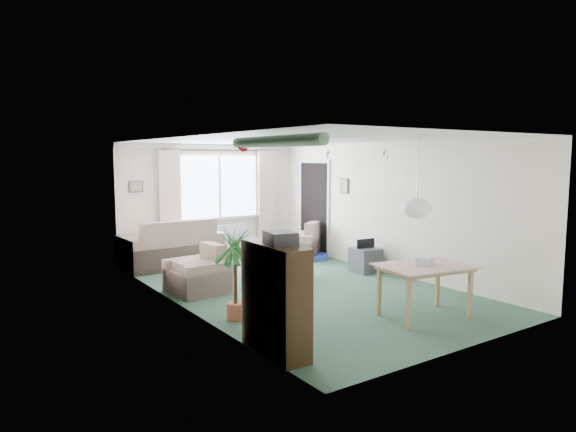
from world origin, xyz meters
TOP-DOWN VIEW (x-y plane):
  - ground at (0.00, 0.00)m, footprint 6.50×6.50m
  - window at (0.20, 3.23)m, footprint 1.80×0.03m
  - curtain_rod at (0.20, 3.15)m, footprint 2.60×0.03m
  - curtain_left at (-0.95, 3.13)m, footprint 0.45×0.08m
  - curtain_right at (1.35, 3.13)m, footprint 0.45×0.08m
  - radiator at (0.20, 3.19)m, footprint 1.20×0.10m
  - doorway at (1.99, 2.20)m, footprint 0.03×0.95m
  - pendant_lamp at (0.20, -2.30)m, footprint 0.36×0.36m
  - tinsel_garland at (-1.92, -2.30)m, footprint 1.60×1.60m
  - bauble_cluster_a at (1.30, 0.90)m, footprint 0.20×0.20m
  - bauble_cluster_b at (1.60, -0.30)m, footprint 0.20×0.20m
  - wall_picture_back at (-1.60, 3.23)m, footprint 0.28×0.03m
  - wall_picture_right at (1.98, 1.20)m, footprint 0.03×0.24m
  - sofa at (-1.10, 2.75)m, footprint 1.91×1.07m
  - armchair_corner at (1.48, 2.08)m, footprint 1.17×1.16m
  - armchair_left at (-1.50, 0.64)m, footprint 0.86×0.90m
  - coffee_table at (0.17, 0.80)m, footprint 0.95×0.60m
  - photo_frame at (0.08, 0.78)m, footprint 0.12×0.07m
  - bookshelf at (-1.84, -2.17)m, footprint 0.38×1.00m
  - hifi_box at (-1.82, -2.23)m, footprint 0.34×0.40m
  - houseplant at (-1.65, -0.91)m, footprint 0.56×0.56m
  - dining_table at (0.48, -2.22)m, footprint 1.20×0.90m
  - gift_box at (0.51, -2.19)m, footprint 0.30×0.27m
  - tv_cube at (1.70, 0.24)m, footprint 0.49×0.53m
  - pet_bed at (1.65, 1.70)m, footprint 0.68×0.68m

SIDE VIEW (x-z plane):
  - ground at x=0.00m, z-range 0.00..0.00m
  - pet_bed at x=1.65m, z-range 0.00..0.11m
  - coffee_table at x=0.17m, z-range 0.00..0.40m
  - tv_cube at x=1.70m, z-range 0.00..0.45m
  - dining_table at x=0.48m, z-range 0.00..0.69m
  - armchair_left at x=-1.50m, z-range 0.00..0.75m
  - armchair_corner at x=1.48m, z-range 0.00..0.76m
  - radiator at x=0.20m, z-range 0.12..0.68m
  - sofa at x=-1.10m, z-range 0.00..0.93m
  - photo_frame at x=0.08m, z-range 0.40..0.56m
  - bookshelf at x=-1.84m, z-range 0.00..1.20m
  - houseplant at x=-1.65m, z-range 0.00..1.21m
  - gift_box at x=0.51m, z-range 0.69..0.81m
  - doorway at x=1.99m, z-range 0.00..2.00m
  - curtain_left at x=-0.95m, z-range 0.27..2.27m
  - curtain_right at x=1.35m, z-range 0.27..2.27m
  - hifi_box at x=-1.82m, z-range 1.20..1.34m
  - pendant_lamp at x=0.20m, z-range 1.30..1.66m
  - window at x=0.20m, z-range 0.85..2.15m
  - wall_picture_back at x=-1.60m, z-range 1.44..1.66m
  - wall_picture_right at x=1.98m, z-range 1.40..1.70m
  - bauble_cluster_a at x=1.30m, z-range 2.12..2.32m
  - bauble_cluster_b at x=1.60m, z-range 2.12..2.32m
  - curtain_rod at x=0.20m, z-range 2.25..2.29m
  - tinsel_garland at x=-1.92m, z-range 2.22..2.34m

